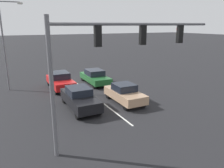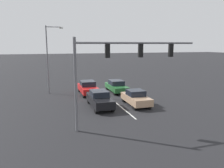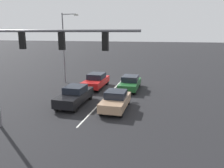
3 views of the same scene
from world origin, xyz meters
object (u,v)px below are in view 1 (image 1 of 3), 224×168
(car_black_midlane_front, at_px, (80,98))
(car_tan_leftlane_front, at_px, (125,93))
(traffic_signal_gantry, at_px, (111,51))
(car_darkgreen_leftlane_second, at_px, (95,77))
(car_red_midlane_second, at_px, (60,80))
(street_lamp_right_shoulder, at_px, (6,40))

(car_black_midlane_front, bearing_deg, car_tan_leftlane_front, 174.65)
(traffic_signal_gantry, bearing_deg, car_black_midlane_front, -90.11)
(traffic_signal_gantry, bearing_deg, car_darkgreen_leftlane_second, -108.04)
(car_black_midlane_front, relative_size, car_red_midlane_second, 1.00)
(car_black_midlane_front, distance_m, traffic_signal_gantry, 6.67)
(car_tan_leftlane_front, bearing_deg, car_red_midlane_second, -59.50)
(street_lamp_right_shoulder, bearing_deg, traffic_signal_gantry, 108.55)
(car_black_midlane_front, bearing_deg, street_lamp_right_shoulder, -60.22)
(traffic_signal_gantry, bearing_deg, car_red_midlane_second, -89.90)
(car_tan_leftlane_front, distance_m, traffic_signal_gantry, 7.39)
(car_tan_leftlane_front, distance_m, car_darkgreen_leftlane_second, 6.46)
(car_darkgreen_leftlane_second, relative_size, car_red_midlane_second, 0.99)
(traffic_signal_gantry, relative_size, street_lamp_right_shoulder, 1.12)
(car_darkgreen_leftlane_second, distance_m, car_red_midlane_second, 3.75)
(car_darkgreen_leftlane_second, bearing_deg, traffic_signal_gantry, 71.96)
(car_red_midlane_second, bearing_deg, street_lamp_right_shoulder, -21.47)
(car_tan_leftlane_front, relative_size, car_red_midlane_second, 0.89)
(street_lamp_right_shoulder, bearing_deg, car_red_midlane_second, 158.53)
(car_darkgreen_leftlane_second, bearing_deg, car_black_midlane_front, 58.75)
(car_black_midlane_front, height_order, car_red_midlane_second, car_red_midlane_second)
(car_black_midlane_front, distance_m, street_lamp_right_shoulder, 9.56)
(car_red_midlane_second, distance_m, street_lamp_right_shoulder, 6.04)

